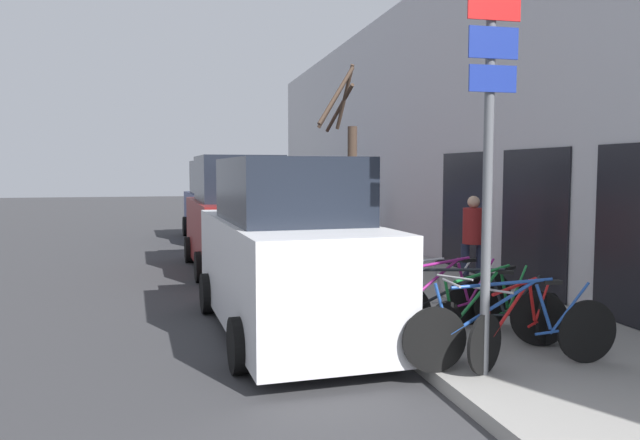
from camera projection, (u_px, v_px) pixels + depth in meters
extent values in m
plane|color=#333335|center=(251.00, 276.00, 12.83)|extent=(80.00, 80.00, 0.00)
cube|color=gray|center=(338.00, 251.00, 16.13)|extent=(3.20, 32.00, 0.15)
cube|color=#BCBCC1|center=(403.00, 129.00, 16.28)|extent=(0.20, 32.00, 6.50)
cube|color=black|center=(533.00, 221.00, 10.25)|extent=(0.03, 1.91, 2.38)
cube|color=black|center=(463.00, 211.00, 12.71)|extent=(0.03, 1.91, 2.38)
cylinder|color=#595B60|center=(488.00, 181.00, 6.09)|extent=(0.10, 0.10, 3.86)
cube|color=red|center=(494.00, 6.00, 5.90)|extent=(0.55, 0.02, 0.26)
cube|color=navy|center=(494.00, 43.00, 5.92)|extent=(0.51, 0.02, 0.30)
cube|color=navy|center=(493.00, 79.00, 5.95)|extent=(0.49, 0.02, 0.26)
cylinder|color=black|center=(434.00, 340.00, 6.25)|extent=(0.67, 0.06, 0.67)
cylinder|color=black|center=(587.00, 332.00, 6.57)|extent=(0.67, 0.06, 0.67)
cylinder|color=#1E4799|center=(494.00, 307.00, 6.34)|extent=(0.95, 0.08, 0.55)
cylinder|color=#1E4799|center=(502.00, 284.00, 6.34)|extent=(1.11, 0.08, 0.09)
cylinder|color=#1E4799|center=(544.00, 307.00, 6.45)|extent=(0.21, 0.04, 0.48)
cylinder|color=#1E4799|center=(561.00, 331.00, 6.51)|extent=(0.60, 0.06, 0.08)
cylinder|color=#1E4799|center=(570.00, 308.00, 6.51)|extent=(0.45, 0.05, 0.54)
cylinder|color=#1E4799|center=(443.00, 311.00, 6.24)|extent=(0.20, 0.04, 0.58)
cube|color=black|center=(552.00, 282.00, 6.44)|extent=(0.20, 0.09, 0.04)
cylinder|color=#99999E|center=(451.00, 283.00, 6.23)|extent=(0.04, 0.44, 0.02)
cylinder|color=black|center=(485.00, 344.00, 6.21)|extent=(0.54, 0.36, 0.61)
cylinder|color=black|center=(549.00, 319.00, 7.25)|extent=(0.54, 0.36, 0.61)
cylinder|color=red|center=(512.00, 307.00, 6.58)|extent=(0.71, 0.47, 0.51)
cylinder|color=red|center=(516.00, 286.00, 6.61)|extent=(0.82, 0.54, 0.08)
cylinder|color=red|center=(532.00, 303.00, 6.92)|extent=(0.17, 0.13, 0.44)
cylinder|color=red|center=(539.00, 321.00, 7.07)|extent=(0.45, 0.30, 0.07)
cylinder|color=red|center=(542.00, 301.00, 7.10)|extent=(0.34, 0.23, 0.49)
cylinder|color=red|center=(489.00, 317.00, 6.24)|extent=(0.17, 0.12, 0.53)
cube|color=black|center=(536.00, 281.00, 6.95)|extent=(0.21, 0.17, 0.04)
cylinder|color=#99999E|center=(493.00, 290.00, 6.27)|extent=(0.26, 0.38, 0.02)
cylinder|color=black|center=(444.00, 332.00, 6.56)|extent=(0.58, 0.38, 0.66)
cylinder|color=black|center=(525.00, 306.00, 7.82)|extent=(0.58, 0.38, 0.66)
cylinder|color=#197233|center=(479.00, 295.00, 7.01)|extent=(0.87, 0.56, 0.54)
cylinder|color=#197233|center=(483.00, 273.00, 7.05)|extent=(1.01, 0.64, 0.09)
cylinder|color=#197233|center=(504.00, 290.00, 7.42)|extent=(0.20, 0.14, 0.48)
cylinder|color=#197233|center=(513.00, 308.00, 7.60)|extent=(0.55, 0.35, 0.08)
cylinder|color=#197233|center=(517.00, 288.00, 7.64)|extent=(0.42, 0.27, 0.53)
cylinder|color=#197233|center=(449.00, 305.00, 6.60)|extent=(0.20, 0.14, 0.57)
cube|color=black|center=(509.00, 268.00, 7.46)|extent=(0.21, 0.17, 0.04)
cylinder|color=#99999E|center=(455.00, 277.00, 6.64)|extent=(0.25, 0.39, 0.02)
cylinder|color=black|center=(405.00, 310.00, 7.65)|extent=(0.58, 0.36, 0.65)
cylinder|color=black|center=(539.00, 318.00, 7.20)|extent=(0.58, 0.36, 0.65)
cylinder|color=black|center=(454.00, 288.00, 7.46)|extent=(0.77, 0.47, 0.53)
cylinder|color=black|center=(461.00, 270.00, 7.42)|extent=(0.90, 0.54, 0.08)
cylinder|color=black|center=(497.00, 293.00, 7.31)|extent=(0.18, 0.13, 0.46)
cylinder|color=black|center=(514.00, 315.00, 7.28)|extent=(0.49, 0.30, 0.08)
cylinder|color=black|center=(522.00, 296.00, 7.24)|extent=(0.37, 0.23, 0.52)
cylinder|color=black|center=(411.00, 288.00, 7.61)|extent=(0.18, 0.12, 0.56)
cube|color=black|center=(505.00, 272.00, 7.27)|extent=(0.21, 0.17, 0.04)
cylinder|color=#99999E|center=(418.00, 266.00, 7.56)|extent=(0.24, 0.39, 0.02)
cylinder|color=black|center=(382.00, 320.00, 7.03)|extent=(0.66, 0.29, 0.70)
cylinder|color=black|center=(493.00, 300.00, 8.11)|extent=(0.66, 0.29, 0.70)
cylinder|color=#8C1E72|center=(428.00, 285.00, 7.41)|extent=(0.99, 0.42, 0.57)
cylinder|color=#8C1E72|center=(434.00, 264.00, 7.44)|extent=(1.15, 0.48, 0.09)
cylinder|color=#8C1E72|center=(463.00, 282.00, 7.76)|extent=(0.22, 0.12, 0.50)
cylinder|color=#8C1E72|center=(476.00, 301.00, 7.92)|extent=(0.63, 0.27, 0.08)
cylinder|color=#8C1E72|center=(481.00, 281.00, 7.95)|extent=(0.47, 0.21, 0.56)
cylinder|color=#8C1E72|center=(389.00, 293.00, 7.06)|extent=(0.22, 0.11, 0.60)
cube|color=black|center=(469.00, 260.00, 7.79)|extent=(0.22, 0.15, 0.04)
cylinder|color=#99999E|center=(395.00, 266.00, 7.09)|extent=(0.18, 0.42, 0.02)
cylinder|color=black|center=(359.00, 308.00, 7.68)|extent=(0.66, 0.10, 0.66)
cylinder|color=black|center=(469.00, 300.00, 8.19)|extent=(0.66, 0.10, 0.66)
cylinder|color=#B7B7BC|center=(402.00, 281.00, 7.85)|extent=(0.88, 0.12, 0.54)
cylinder|color=#B7B7BC|center=(408.00, 263.00, 7.86)|extent=(1.02, 0.13, 0.09)
cylinder|color=#B7B7BC|center=(438.00, 281.00, 8.01)|extent=(0.19, 0.05, 0.48)
cylinder|color=#B7B7BC|center=(451.00, 299.00, 8.10)|extent=(0.55, 0.08, 0.08)
cylinder|color=#B7B7BC|center=(457.00, 281.00, 8.11)|extent=(0.42, 0.07, 0.53)
cylinder|color=#B7B7BC|center=(365.00, 286.00, 7.69)|extent=(0.19, 0.05, 0.57)
cube|color=black|center=(444.00, 261.00, 8.02)|extent=(0.21, 0.10, 0.04)
cylinder|color=#99999E|center=(371.00, 263.00, 7.69)|extent=(0.07, 0.44, 0.02)
cube|color=silver|center=(285.00, 271.00, 8.30)|extent=(1.98, 4.83, 1.36)
cube|color=black|center=(288.00, 190.00, 8.03)|extent=(1.68, 2.55, 0.81)
cylinder|color=black|center=(209.00, 293.00, 9.50)|extent=(0.26, 0.63, 0.61)
cylinder|color=black|center=(316.00, 287.00, 9.99)|extent=(0.26, 0.63, 0.61)
cylinder|color=black|center=(241.00, 345.00, 6.70)|extent=(0.26, 0.63, 0.61)
cylinder|color=black|center=(387.00, 333.00, 7.19)|extent=(0.26, 0.63, 0.61)
cube|color=maroon|center=(237.00, 231.00, 13.63)|extent=(2.06, 4.50, 1.34)
cube|color=black|center=(238.00, 179.00, 13.37)|extent=(1.76, 2.38, 0.97)
cylinder|color=black|center=(190.00, 250.00, 14.73)|extent=(0.25, 0.62, 0.61)
cylinder|color=black|center=(266.00, 247.00, 15.24)|extent=(0.25, 0.62, 0.61)
cylinder|color=black|center=(201.00, 267.00, 12.11)|extent=(0.25, 0.62, 0.61)
cylinder|color=black|center=(292.00, 263.00, 12.62)|extent=(0.25, 0.62, 0.61)
cube|color=navy|center=(219.00, 214.00, 19.50)|extent=(2.07, 4.63, 1.27)
cube|color=black|center=(220.00, 177.00, 19.23)|extent=(1.76, 2.45, 1.01)
cylinder|color=black|center=(186.00, 226.00, 20.62)|extent=(0.26, 0.65, 0.64)
cylinder|color=black|center=(241.00, 225.00, 21.14)|extent=(0.26, 0.65, 0.64)
cylinder|color=black|center=(195.00, 235.00, 17.94)|extent=(0.26, 0.65, 0.64)
cylinder|color=black|center=(256.00, 233.00, 18.46)|extent=(0.26, 0.65, 0.64)
cylinder|color=#1E2338|center=(480.00, 266.00, 10.72)|extent=(0.15, 0.15, 0.77)
cylinder|color=#1E2338|center=(465.00, 266.00, 10.68)|extent=(0.15, 0.15, 0.77)
cylinder|color=maroon|center=(473.00, 226.00, 10.64)|extent=(0.35, 0.35, 0.61)
sphere|color=tan|center=(474.00, 202.00, 10.61)|extent=(0.21, 0.21, 0.21)
cylinder|color=#333338|center=(351.00, 231.00, 16.95)|extent=(0.14, 0.14, 0.77)
cylinder|color=#333338|center=(361.00, 230.00, 16.97)|extent=(0.14, 0.14, 0.77)
cylinder|color=#26262D|center=(357.00, 205.00, 16.90)|extent=(0.35, 0.35, 0.61)
sphere|color=tan|center=(357.00, 190.00, 16.87)|extent=(0.21, 0.21, 0.21)
cylinder|color=#3D2D23|center=(352.00, 209.00, 10.48)|extent=(0.16, 0.16, 2.76)
cylinder|color=#3D2D23|center=(339.00, 109.00, 10.90)|extent=(0.20, 1.23, 0.74)
cylinder|color=#3D2D23|center=(345.00, 98.00, 10.59)|extent=(0.18, 0.65, 1.04)
cylinder|color=#3D2D23|center=(336.00, 95.00, 10.04)|extent=(0.75, 0.50, 1.00)
cylinder|color=#3D2D23|center=(335.00, 98.00, 10.46)|extent=(0.57, 0.47, 0.99)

